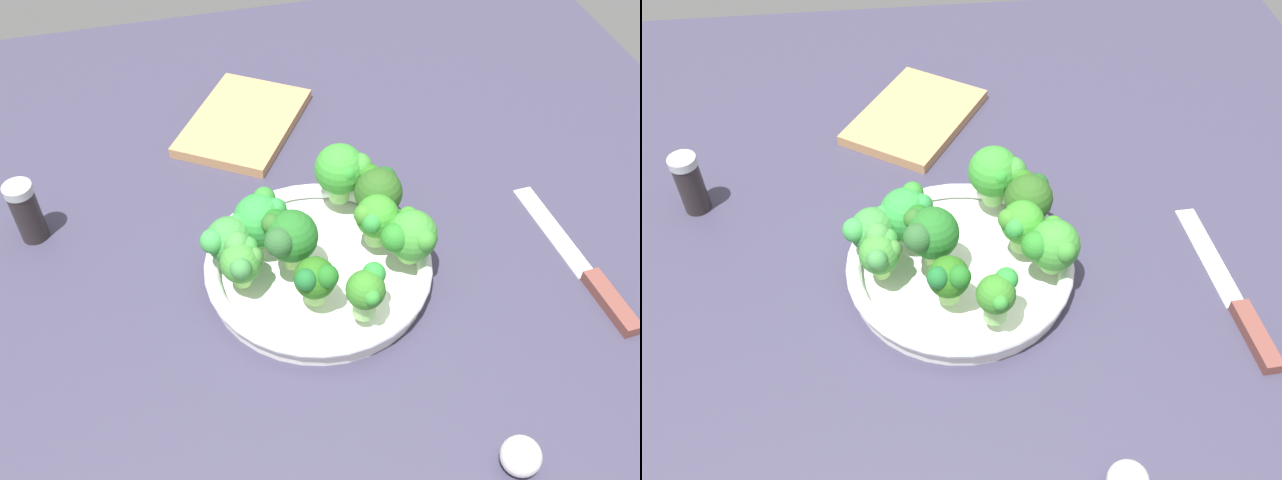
% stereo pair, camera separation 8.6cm
% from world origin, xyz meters
% --- Properties ---
extents(ground_plane, '(1.30, 1.30, 0.03)m').
position_xyz_m(ground_plane, '(0.00, 0.00, -0.01)').
color(ground_plane, '#38354B').
extents(bowl, '(0.28, 0.28, 0.03)m').
position_xyz_m(bowl, '(-0.03, -0.00, 0.02)').
color(bowl, white).
rests_on(bowl, ground_plane).
extents(broccoli_floret_0, '(0.07, 0.06, 0.06)m').
position_xyz_m(broccoli_floret_0, '(-0.01, 0.10, 0.07)').
color(broccoli_floret_0, '#96D870').
rests_on(broccoli_floret_0, bowl).
extents(broccoli_floret_1, '(0.06, 0.05, 0.06)m').
position_xyz_m(broccoli_floret_1, '(-0.04, 0.09, 0.07)').
color(broccoli_floret_1, '#91D662').
rests_on(broccoli_floret_1, bowl).
extents(broccoli_floret_2, '(0.07, 0.07, 0.08)m').
position_xyz_m(broccoli_floret_2, '(-0.03, 0.04, 0.08)').
color(broccoli_floret_2, '#90C45F').
rests_on(broccoli_floret_2, bowl).
extents(broccoli_floret_3, '(0.05, 0.06, 0.07)m').
position_xyz_m(broccoli_floret_3, '(-0.02, -0.07, 0.07)').
color(broccoli_floret_3, '#86C263').
rests_on(broccoli_floret_3, bowl).
extents(broccoli_floret_4, '(0.05, 0.05, 0.06)m').
position_xyz_m(broccoli_floret_4, '(-0.12, -0.03, 0.07)').
color(broccoli_floret_4, '#8FC974').
rests_on(broccoli_floret_4, bowl).
extents(broccoli_floret_5, '(0.07, 0.06, 0.07)m').
position_xyz_m(broccoli_floret_5, '(0.03, -0.09, 0.08)').
color(broccoli_floret_5, '#84B45E').
rests_on(broccoli_floret_5, bowl).
extents(broccoli_floret_6, '(0.07, 0.07, 0.07)m').
position_xyz_m(broccoli_floret_6, '(0.01, 0.06, 0.07)').
color(broccoli_floret_6, '#85C962').
rests_on(broccoli_floret_6, bowl).
extents(broccoli_floret_7, '(0.07, 0.07, 0.07)m').
position_xyz_m(broccoli_floret_7, '(-0.06, -0.11, 0.07)').
color(broccoli_floret_7, '#7ABF57').
rests_on(broccoli_floret_7, bowl).
extents(broccoli_floret_8, '(0.07, 0.07, 0.08)m').
position_xyz_m(broccoli_floret_8, '(0.07, -0.06, 0.08)').
color(broccoli_floret_8, '#93D972').
rests_on(broccoli_floret_8, bowl).
extents(broccoli_floret_9, '(0.05, 0.05, 0.06)m').
position_xyz_m(broccoli_floret_9, '(-0.09, 0.02, 0.07)').
color(broccoli_floret_9, '#8CCB66').
rests_on(broccoli_floret_9, bowl).
extents(knife, '(0.27, 0.04, 0.01)m').
position_xyz_m(knife, '(-0.12, -0.33, 0.01)').
color(knife, silver).
rests_on(knife, ground_plane).
extents(cutting_board, '(0.26, 0.24, 0.02)m').
position_xyz_m(cutting_board, '(0.29, 0.04, 0.01)').
color(cutting_board, tan).
rests_on(cutting_board, ground_plane).
extents(pepper_shaker, '(0.04, 0.04, 0.09)m').
position_xyz_m(pepper_shaker, '(0.13, 0.34, 0.04)').
color(pepper_shaker, '#2A2324').
rests_on(pepper_shaker, ground_plane).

